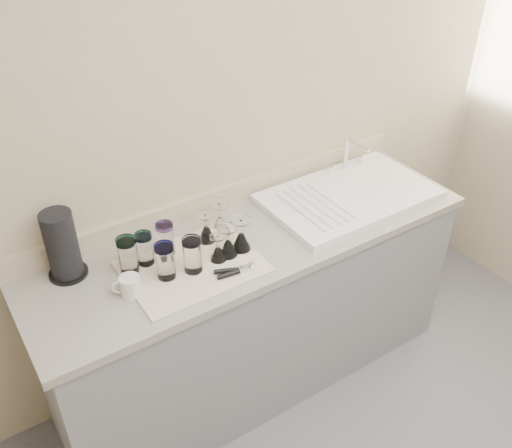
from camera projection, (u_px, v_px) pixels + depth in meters
counter_unit at (254, 309)px, 2.79m from camera, size 2.06×0.62×0.90m
sink_unit at (349, 195)px, 2.77m from camera, size 0.82×0.50×0.22m
dish_towel at (192, 266)px, 2.35m from camera, size 0.55×0.42×0.01m
tumbler_teal at (128, 255)px, 2.27m from camera, size 0.08×0.08×0.16m
tumbler_cyan at (145, 248)px, 2.32m from camera, size 0.07×0.07×0.14m
tumbler_purple at (165, 239)px, 2.37m from camera, size 0.07×0.07×0.15m
tumbler_blue at (165, 261)px, 2.25m from camera, size 0.08×0.08×0.16m
tumbler_lavender at (192, 255)px, 2.28m from camera, size 0.08×0.08×0.16m
goblet_back_left at (207, 232)px, 2.47m from camera, size 0.08×0.08×0.14m
goblet_back_right at (220, 224)px, 2.50m from camera, size 0.09×0.09×0.16m
goblet_front_left at (218, 251)px, 2.36m from camera, size 0.07×0.07×0.12m
goblet_front_right at (241, 239)px, 2.41m from camera, size 0.08×0.08×0.15m
goblet_extra at (228, 246)px, 2.38m from camera, size 0.08×0.08×0.14m
can_opener at (235, 271)px, 2.30m from camera, size 0.16×0.09×0.02m
white_mug at (129, 286)px, 2.19m from camera, size 0.12×0.10×0.08m
paper_towel_roll at (62, 246)px, 2.23m from camera, size 0.16×0.16×0.29m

